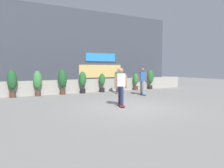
{
  "coord_description": "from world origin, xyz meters",
  "views": [
    {
      "loc": [
        -5.02,
        -7.66,
        1.72
      ],
      "look_at": [
        0.0,
        1.5,
        0.9
      ],
      "focal_mm": 33.77,
      "sensor_mm": 36.0,
      "label": 1
    }
  ],
  "objects_px": {
    "potted_plant_5": "(102,82)",
    "skater_far_right": "(142,80)",
    "potted_plant_2": "(38,81)",
    "potted_plant_8": "(150,78)",
    "potted_plant_4": "(83,81)",
    "potted_plant_3": "(62,80)",
    "potted_plant_6": "(120,82)",
    "skater_foreground": "(121,85)",
    "potted_plant_7": "(136,81)",
    "potted_plant_1": "(12,81)",
    "skater_mid_plaza": "(118,79)"
  },
  "relations": [
    {
      "from": "potted_plant_3",
      "to": "skater_mid_plaza",
      "type": "xyz_separation_m",
      "value": [
        3.46,
        -1.14,
        0.0
      ]
    },
    {
      "from": "potted_plant_6",
      "to": "potted_plant_8",
      "type": "distance_m",
      "value": 2.78
    },
    {
      "from": "potted_plant_6",
      "to": "skater_foreground",
      "type": "distance_m",
      "value": 6.21
    },
    {
      "from": "potted_plant_1",
      "to": "skater_far_right",
      "type": "xyz_separation_m",
      "value": [
        7.17,
        -2.7,
        0.01
      ]
    },
    {
      "from": "skater_far_right",
      "to": "skater_foreground",
      "type": "bearing_deg",
      "value": -140.21
    },
    {
      "from": "potted_plant_2",
      "to": "potted_plant_8",
      "type": "relative_size",
      "value": 1.0
    },
    {
      "from": "potted_plant_4",
      "to": "skater_foreground",
      "type": "relative_size",
      "value": 0.86
    },
    {
      "from": "potted_plant_1",
      "to": "skater_mid_plaza",
      "type": "height_order",
      "value": "skater_mid_plaza"
    },
    {
      "from": "potted_plant_4",
      "to": "skater_foreground",
      "type": "xyz_separation_m",
      "value": [
        -0.24,
        -5.33,
        0.1
      ]
    },
    {
      "from": "skater_foreground",
      "to": "potted_plant_1",
      "type": "bearing_deg",
      "value": 126.99
    },
    {
      "from": "potted_plant_4",
      "to": "potted_plant_8",
      "type": "bearing_deg",
      "value": 0.0
    },
    {
      "from": "skater_foreground",
      "to": "potted_plant_7",
      "type": "bearing_deg",
      "value": 49.52
    },
    {
      "from": "potted_plant_6",
      "to": "potted_plant_4",
      "type": "bearing_deg",
      "value": -180.0
    },
    {
      "from": "potted_plant_3",
      "to": "potted_plant_7",
      "type": "height_order",
      "value": "potted_plant_3"
    },
    {
      "from": "potted_plant_7",
      "to": "skater_foreground",
      "type": "distance_m",
      "value": 7.01
    },
    {
      "from": "potted_plant_3",
      "to": "potted_plant_6",
      "type": "relative_size",
      "value": 1.3
    },
    {
      "from": "potted_plant_4",
      "to": "potted_plant_3",
      "type": "bearing_deg",
      "value": 180.0
    },
    {
      "from": "potted_plant_5",
      "to": "potted_plant_6",
      "type": "relative_size",
      "value": 1.06
    },
    {
      "from": "potted_plant_8",
      "to": "potted_plant_5",
      "type": "bearing_deg",
      "value": 180.0
    },
    {
      "from": "potted_plant_1",
      "to": "potted_plant_6",
      "type": "distance_m",
      "value": 7.2
    },
    {
      "from": "potted_plant_1",
      "to": "potted_plant_3",
      "type": "distance_m",
      "value": 2.9
    },
    {
      "from": "potted_plant_3",
      "to": "potted_plant_7",
      "type": "xyz_separation_m",
      "value": [
        5.66,
        0.0,
        -0.26
      ]
    },
    {
      "from": "potted_plant_5",
      "to": "potted_plant_6",
      "type": "distance_m",
      "value": 1.5
    },
    {
      "from": "potted_plant_3",
      "to": "potted_plant_6",
      "type": "height_order",
      "value": "potted_plant_3"
    },
    {
      "from": "potted_plant_2",
      "to": "skater_far_right",
      "type": "xyz_separation_m",
      "value": [
        5.78,
        -2.7,
        0.05
      ]
    },
    {
      "from": "potted_plant_7",
      "to": "potted_plant_8",
      "type": "xyz_separation_m",
      "value": [
        1.41,
        -0.0,
        0.21
      ]
    },
    {
      "from": "potted_plant_4",
      "to": "skater_foreground",
      "type": "height_order",
      "value": "skater_foreground"
    },
    {
      "from": "potted_plant_4",
      "to": "potted_plant_5",
      "type": "height_order",
      "value": "potted_plant_4"
    },
    {
      "from": "potted_plant_2",
      "to": "skater_mid_plaza",
      "type": "xyz_separation_m",
      "value": [
        4.97,
        -1.14,
        0.05
      ]
    },
    {
      "from": "potted_plant_1",
      "to": "potted_plant_4",
      "type": "xyz_separation_m",
      "value": [
        4.25,
        -0.0,
        -0.09
      ]
    },
    {
      "from": "potted_plant_4",
      "to": "skater_mid_plaza",
      "type": "height_order",
      "value": "skater_mid_plaza"
    },
    {
      "from": "potted_plant_6",
      "to": "potted_plant_7",
      "type": "relative_size",
      "value": 0.99
    },
    {
      "from": "potted_plant_1",
      "to": "potted_plant_7",
      "type": "relative_size",
      "value": 1.26
    },
    {
      "from": "skater_foreground",
      "to": "skater_mid_plaza",
      "type": "relative_size",
      "value": 1.0
    },
    {
      "from": "potted_plant_2",
      "to": "skater_far_right",
      "type": "height_order",
      "value": "skater_far_right"
    },
    {
      "from": "potted_plant_4",
      "to": "potted_plant_5",
      "type": "bearing_deg",
      "value": 0.0
    },
    {
      "from": "potted_plant_5",
      "to": "potted_plant_7",
      "type": "height_order",
      "value": "potted_plant_5"
    },
    {
      "from": "potted_plant_2",
      "to": "potted_plant_8",
      "type": "height_order",
      "value": "potted_plant_8"
    },
    {
      "from": "potted_plant_2",
      "to": "skater_foreground",
      "type": "height_order",
      "value": "skater_foreground"
    },
    {
      "from": "potted_plant_2",
      "to": "potted_plant_8",
      "type": "xyz_separation_m",
      "value": [
        8.58,
        -0.0,
        0.0
      ]
    },
    {
      "from": "potted_plant_2",
      "to": "potted_plant_7",
      "type": "height_order",
      "value": "potted_plant_2"
    },
    {
      "from": "skater_mid_plaza",
      "to": "potted_plant_4",
      "type": "bearing_deg",
      "value": 151.57
    },
    {
      "from": "potted_plant_1",
      "to": "skater_mid_plaza",
      "type": "distance_m",
      "value": 6.46
    },
    {
      "from": "potted_plant_2",
      "to": "potted_plant_4",
      "type": "height_order",
      "value": "potted_plant_2"
    },
    {
      "from": "potted_plant_4",
      "to": "skater_mid_plaza",
      "type": "bearing_deg",
      "value": -28.43
    },
    {
      "from": "potted_plant_1",
      "to": "skater_foreground",
      "type": "bearing_deg",
      "value": -53.01
    },
    {
      "from": "skater_foreground",
      "to": "skater_far_right",
      "type": "height_order",
      "value": "same"
    },
    {
      "from": "potted_plant_3",
      "to": "skater_far_right",
      "type": "height_order",
      "value": "skater_far_right"
    },
    {
      "from": "potted_plant_5",
      "to": "skater_far_right",
      "type": "distance_m",
      "value": 3.08
    },
    {
      "from": "potted_plant_5",
      "to": "potted_plant_2",
      "type": "bearing_deg",
      "value": -180.0
    }
  ]
}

